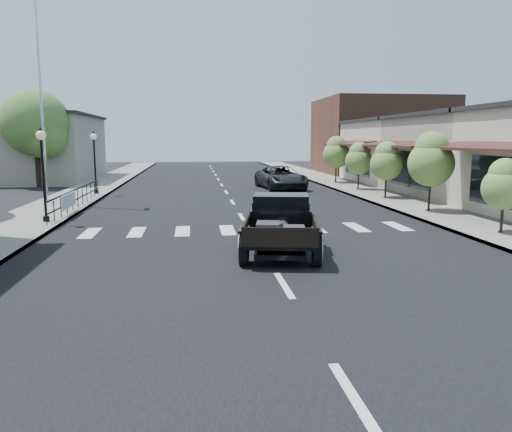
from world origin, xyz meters
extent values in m
plane|color=black|center=(0.00, 0.00, 0.00)|extent=(120.00, 120.00, 0.00)
cube|color=black|center=(0.00, 15.00, 0.01)|extent=(14.00, 80.00, 0.02)
cube|color=gray|center=(-8.50, 15.00, 0.07)|extent=(3.00, 80.00, 0.15)
cube|color=gray|center=(8.50, 15.00, 0.07)|extent=(3.00, 80.00, 0.15)
cube|color=#A09486|center=(-15.00, 28.00, 2.50)|extent=(10.00, 12.00, 5.00)
cube|color=#9F9585|center=(15.00, 13.00, 2.25)|extent=(10.00, 9.00, 4.50)
cube|color=beige|center=(15.00, 22.00, 2.25)|extent=(10.00, 9.00, 4.50)
cube|color=brown|center=(15.50, 32.00, 3.50)|extent=(11.00, 10.00, 7.00)
cylinder|color=silver|center=(-9.20, 12.00, 6.37)|extent=(0.12, 0.12, 12.44)
imported|color=black|center=(3.72, 18.68, 0.75)|extent=(3.08, 5.62, 1.49)
camera|label=1|loc=(-1.96, -13.66, 3.27)|focal=35.00mm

